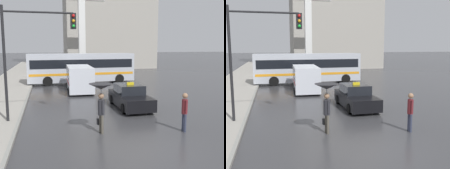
% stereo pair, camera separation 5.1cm
% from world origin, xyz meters
% --- Properties ---
extents(ground_plane, '(300.00, 300.00, 0.00)m').
position_xyz_m(ground_plane, '(0.00, 0.00, 0.00)').
color(ground_plane, '#38383A').
extents(taxi, '(1.91, 4.51, 1.65)m').
position_xyz_m(taxi, '(1.35, 7.19, 0.68)').
color(taxi, black).
rests_on(taxi, ground_plane).
extents(ambulance_van, '(2.22, 5.06, 2.21)m').
position_xyz_m(ambulance_van, '(-1.06, 13.93, 1.23)').
color(ambulance_van, silver).
rests_on(ambulance_van, ground_plane).
extents(city_bus, '(11.16, 3.01, 3.15)m').
position_xyz_m(city_bus, '(-0.19, 19.17, 1.75)').
color(city_bus, '#B2B7C1').
rests_on(city_bus, ground_plane).
extents(pedestrian_with_umbrella, '(1.10, 1.10, 2.29)m').
position_xyz_m(pedestrian_with_umbrella, '(-1.47, 2.65, 1.87)').
color(pedestrian_with_umbrella, '#4C473D').
rests_on(pedestrian_with_umbrella, ground_plane).
extents(pedestrian_man, '(0.30, 0.42, 1.82)m').
position_xyz_m(pedestrian_man, '(2.32, 1.97, 1.07)').
color(pedestrian_man, '#2D3347').
rests_on(pedestrian_man, ground_plane).
extents(traffic_light, '(3.65, 0.38, 5.92)m').
position_xyz_m(traffic_light, '(-4.41, 5.32, 4.11)').
color(traffic_light, black).
rests_on(traffic_light, ground_plane).
extents(monument_cross, '(6.50, 0.90, 14.78)m').
position_xyz_m(monument_cross, '(1.15, 28.50, 8.38)').
color(monument_cross, white).
rests_on(monument_cross, ground_plane).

